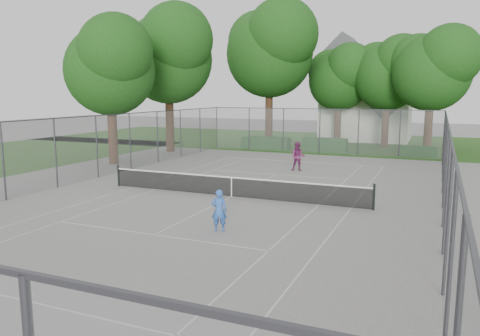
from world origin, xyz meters
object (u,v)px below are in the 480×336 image
at_px(tennis_net, 232,186).
at_px(girl_player, 219,210).
at_px(woman_player, 298,157).
at_px(house, 367,98).

distance_m(tennis_net, girl_player, 5.43).
bearing_deg(tennis_net, woman_player, 84.57).
xyz_separation_m(girl_player, woman_player, (-1.04, 13.34, 0.14)).
height_order(house, woman_player, house).
relative_size(house, woman_player, 5.91).
bearing_deg(girl_player, house, -110.72).
distance_m(tennis_net, woman_player, 8.28).
xyz_separation_m(house, woman_player, (-1.01, -20.99, -3.32)).
xyz_separation_m(tennis_net, woman_player, (0.78, 8.24, 0.37)).
bearing_deg(house, tennis_net, -93.51).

